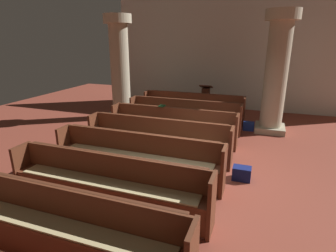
{
  "coord_description": "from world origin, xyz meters",
  "views": [
    {
      "loc": [
        1.12,
        -5.27,
        2.77
      ],
      "look_at": [
        -0.97,
        0.65,
        0.75
      ],
      "focal_mm": 29.03,
      "sensor_mm": 36.0,
      "label": 1
    }
  ],
  "objects_px": {
    "pew_row_1": "(184,114)",
    "pew_row_2": "(172,124)",
    "kneeler_box_navy": "(242,173)",
    "pew_row_3": "(157,137)",
    "pew_row_5": "(107,182)",
    "pillar_aisle_side": "(276,71)",
    "pew_row_4": "(137,155)",
    "lectern": "(205,101)",
    "pew_row_6": "(59,224)",
    "pew_row_0": "(193,106)",
    "hymn_book": "(162,106)",
    "kneeler_box_blue": "(249,126)",
    "pillar_far_side": "(120,66)"
  },
  "relations": [
    {
      "from": "pew_row_4",
      "to": "pew_row_6",
      "type": "bearing_deg",
      "value": -90.0
    },
    {
      "from": "pillar_far_side",
      "to": "pew_row_3",
      "type": "bearing_deg",
      "value": -48.76
    },
    {
      "from": "pew_row_1",
      "to": "pew_row_5",
      "type": "bearing_deg",
      "value": -90.0
    },
    {
      "from": "pew_row_1",
      "to": "pew_row_4",
      "type": "xyz_separation_m",
      "value": [
        0.0,
        -3.42,
        0.0
      ]
    },
    {
      "from": "pew_row_6",
      "to": "lectern",
      "type": "height_order",
      "value": "lectern"
    },
    {
      "from": "pew_row_6",
      "to": "kneeler_box_navy",
      "type": "xyz_separation_m",
      "value": [
        2.05,
        2.93,
        -0.37
      ]
    },
    {
      "from": "pew_row_5",
      "to": "pew_row_4",
      "type": "bearing_deg",
      "value": 90.0
    },
    {
      "from": "lectern",
      "to": "kneeler_box_navy",
      "type": "bearing_deg",
      "value": -70.12
    },
    {
      "from": "pew_row_1",
      "to": "pillar_aisle_side",
      "type": "xyz_separation_m",
      "value": [
        2.61,
        0.71,
        1.35
      ]
    },
    {
      "from": "pew_row_0",
      "to": "pew_row_1",
      "type": "height_order",
      "value": "same"
    },
    {
      "from": "pew_row_5",
      "to": "pillar_aisle_side",
      "type": "distance_m",
      "value": 6.03
    },
    {
      "from": "lectern",
      "to": "hymn_book",
      "type": "distance_m",
      "value": 3.41
    },
    {
      "from": "pew_row_2",
      "to": "pew_row_5",
      "type": "bearing_deg",
      "value": -90.0
    },
    {
      "from": "pew_row_1",
      "to": "pillar_aisle_side",
      "type": "distance_m",
      "value": 3.02
    },
    {
      "from": "kneeler_box_navy",
      "to": "pew_row_1",
      "type": "bearing_deg",
      "value": 126.55
    },
    {
      "from": "pew_row_2",
      "to": "hymn_book",
      "type": "bearing_deg",
      "value": 152.89
    },
    {
      "from": "pew_row_6",
      "to": "pillar_far_side",
      "type": "xyz_separation_m",
      "value": [
        -2.56,
        6.34,
        1.35
      ]
    },
    {
      "from": "pew_row_4",
      "to": "kneeler_box_navy",
      "type": "distance_m",
      "value": 2.19
    },
    {
      "from": "pew_row_5",
      "to": "kneeler_box_navy",
      "type": "xyz_separation_m",
      "value": [
        2.05,
        1.79,
        -0.37
      ]
    },
    {
      "from": "pew_row_6",
      "to": "pew_row_2",
      "type": "bearing_deg",
      "value": 90.0
    },
    {
      "from": "pew_row_1",
      "to": "kneeler_box_navy",
      "type": "xyz_separation_m",
      "value": [
        2.05,
        -2.77,
        -0.37
      ]
    },
    {
      "from": "pew_row_2",
      "to": "hymn_book",
      "type": "distance_m",
      "value": 0.61
    },
    {
      "from": "pew_row_2",
      "to": "kneeler_box_navy",
      "type": "height_order",
      "value": "pew_row_2"
    },
    {
      "from": "pew_row_1",
      "to": "pillar_far_side",
      "type": "distance_m",
      "value": 2.96
    },
    {
      "from": "pew_row_2",
      "to": "kneeler_box_blue",
      "type": "relative_size",
      "value": 10.78
    },
    {
      "from": "pew_row_6",
      "to": "lectern",
      "type": "xyz_separation_m",
      "value": [
        0.19,
        8.08,
        -0.05
      ]
    },
    {
      "from": "pew_row_4",
      "to": "pew_row_0",
      "type": "bearing_deg",
      "value": 90.0
    },
    {
      "from": "pew_row_5",
      "to": "kneeler_box_navy",
      "type": "distance_m",
      "value": 2.75
    },
    {
      "from": "pew_row_2",
      "to": "pew_row_3",
      "type": "relative_size",
      "value": 1.0
    },
    {
      "from": "lectern",
      "to": "kneeler_box_navy",
      "type": "relative_size",
      "value": 2.95
    },
    {
      "from": "pew_row_5",
      "to": "kneeler_box_blue",
      "type": "distance_m",
      "value": 5.55
    },
    {
      "from": "pew_row_3",
      "to": "pew_row_0",
      "type": "bearing_deg",
      "value": 90.0
    },
    {
      "from": "pew_row_3",
      "to": "pew_row_6",
      "type": "relative_size",
      "value": 1.0
    },
    {
      "from": "pew_row_4",
      "to": "lectern",
      "type": "height_order",
      "value": "lectern"
    },
    {
      "from": "lectern",
      "to": "pew_row_2",
      "type": "bearing_deg",
      "value": -93.13
    },
    {
      "from": "pew_row_4",
      "to": "lectern",
      "type": "bearing_deg",
      "value": 88.1
    },
    {
      "from": "pew_row_1",
      "to": "kneeler_box_blue",
      "type": "relative_size",
      "value": 10.78
    },
    {
      "from": "pew_row_1",
      "to": "pew_row_2",
      "type": "height_order",
      "value": "same"
    },
    {
      "from": "pew_row_0",
      "to": "hymn_book",
      "type": "bearing_deg",
      "value": -100.31
    },
    {
      "from": "kneeler_box_navy",
      "to": "pew_row_3",
      "type": "bearing_deg",
      "value": 166.62
    },
    {
      "from": "pew_row_1",
      "to": "lectern",
      "type": "height_order",
      "value": "lectern"
    },
    {
      "from": "pew_row_0",
      "to": "pew_row_1",
      "type": "relative_size",
      "value": 1.0
    },
    {
      "from": "pew_row_5",
      "to": "kneeler_box_navy",
      "type": "relative_size",
      "value": 9.74
    },
    {
      "from": "pew_row_0",
      "to": "pew_row_6",
      "type": "bearing_deg",
      "value": -90.0
    },
    {
      "from": "pew_row_2",
      "to": "pew_row_6",
      "type": "bearing_deg",
      "value": -90.0
    },
    {
      "from": "pew_row_2",
      "to": "pillar_aisle_side",
      "type": "bearing_deg",
      "value": 35.34
    },
    {
      "from": "hymn_book",
      "to": "kneeler_box_blue",
      "type": "bearing_deg",
      "value": 33.36
    },
    {
      "from": "lectern",
      "to": "kneeler_box_navy",
      "type": "distance_m",
      "value": 5.48
    },
    {
      "from": "pew_row_1",
      "to": "lectern",
      "type": "relative_size",
      "value": 3.3
    },
    {
      "from": "pew_row_2",
      "to": "pew_row_5",
      "type": "xyz_separation_m",
      "value": [
        0.0,
        -3.42,
        0.0
      ]
    }
  ]
}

